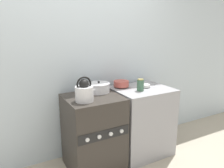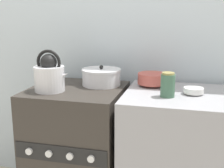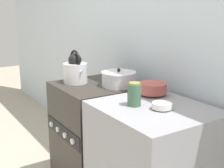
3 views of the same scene
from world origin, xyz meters
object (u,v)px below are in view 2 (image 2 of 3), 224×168
Objects in this scene: stove at (78,150)px; cooking_pot at (101,77)px; kettle at (49,75)px; small_ceramic_bowl at (194,90)px; enamel_bowl at (152,79)px; storage_jar at (168,85)px.

stove is 0.55m from cooking_pot.
kettle is 2.22× the size of small_ceramic_bowl.
enamel_bowl is at bearing 150.68° from small_ceramic_bowl.
stove is at bearing -159.56° from enamel_bowl.
cooking_pot is at bearing 157.02° from storage_jar.
enamel_bowl is at bearing 20.44° from stove.
cooking_pot is at bearing 40.65° from kettle.
small_ceramic_bowl is at bearing 2.02° from stove.
kettle reaches higher than small_ceramic_bowl.
small_ceramic_bowl is at bearing 32.07° from storage_jar.
enamel_bowl is at bearing 8.19° from cooking_pot.
kettle is 1.35× the size of enamel_bowl.
stove is 4.49× the size of enamel_bowl.
enamel_bowl reaches higher than small_ceramic_bowl.
stove is at bearing -136.65° from cooking_pot.
small_ceramic_bowl is at bearing -29.32° from enamel_bowl.
enamel_bowl is 1.33× the size of storage_jar.
enamel_bowl is 0.32m from small_ceramic_bowl.
small_ceramic_bowl is 0.19m from storage_jar.
small_ceramic_bowl is (0.78, 0.03, 0.48)m from stove.
small_ceramic_bowl is (0.92, 0.14, -0.08)m from kettle.
storage_jar is (0.76, 0.04, -0.03)m from kettle.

